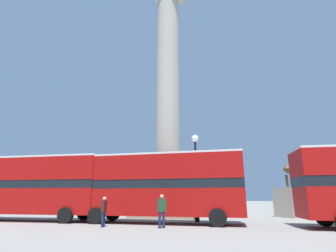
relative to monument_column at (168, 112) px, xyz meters
name	(u,v)px	position (x,y,z in m)	size (l,w,h in m)	color
ground_plane	(168,217)	(0.00, 0.00, -9.36)	(200.00, 200.00, 0.00)	gray
monument_column	(168,112)	(0.00, 0.00, 0.00)	(5.38, 5.38, 24.28)	#ADA593
bus_b	(159,185)	(0.88, -5.86, -6.96)	(10.69, 2.85, 4.34)	#A80F0C
bus_c	(30,185)	(-8.77, -6.28, -6.92)	(11.01, 3.17, 4.42)	#A80F0C
equestrian_statue	(299,198)	(10.78, 2.07, -7.83)	(4.05, 3.71, 5.58)	#ADA593
street_lamp	(196,165)	(3.08, -4.23, -5.55)	(0.51, 0.51, 5.96)	black
pedestrian_near_lamp	(162,209)	(1.73, -8.31, -8.37)	(0.45, 0.46, 1.75)	#192347
pedestrian_by_plinth	(104,210)	(-1.58, -8.56, -8.47)	(0.21, 0.44, 1.63)	#192347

